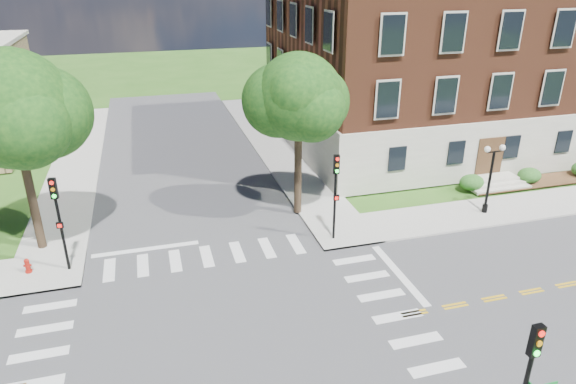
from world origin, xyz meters
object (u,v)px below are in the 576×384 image
object	(u,v)px
traffic_signal_se	(528,376)
traffic_signal_nw	(58,213)
fire_hydrant	(28,266)
traffic_signal_ne	(336,187)
twin_lamp_west	(490,175)

from	to	relation	value
traffic_signal_se	traffic_signal_nw	size ratio (longest dim) A/B	1.00
fire_hydrant	traffic_signal_nw	bearing A→B (deg)	-6.83
traffic_signal_se	fire_hydrant	xyz separation A→B (m)	(-15.86, 15.02, -2.72)
traffic_signal_ne	traffic_signal_nw	distance (m)	13.61
fire_hydrant	traffic_signal_ne	bearing A→B (deg)	-2.99
twin_lamp_west	fire_hydrant	xyz separation A→B (m)	(-25.38, 0.22, -2.06)
traffic_signal_ne	traffic_signal_se	bearing A→B (deg)	-88.37
twin_lamp_west	fire_hydrant	distance (m)	25.46
traffic_signal_se	twin_lamp_west	distance (m)	17.61
traffic_signal_ne	traffic_signal_nw	xyz separation A→B (m)	(-13.59, 0.59, 0.00)
twin_lamp_west	fire_hydrant	bearing A→B (deg)	179.50
twin_lamp_west	fire_hydrant	size ratio (longest dim) A/B	5.64
traffic_signal_se	twin_lamp_west	bearing A→B (deg)	57.23
traffic_signal_nw	twin_lamp_west	world-z (taller)	traffic_signal_nw
traffic_signal_nw	traffic_signal_ne	bearing A→B (deg)	-2.47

